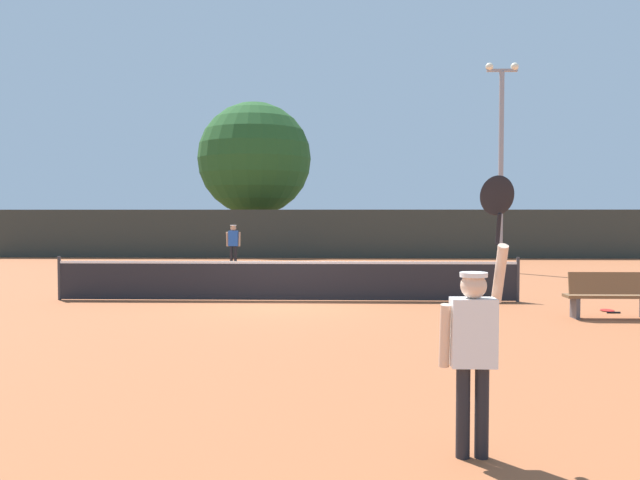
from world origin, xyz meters
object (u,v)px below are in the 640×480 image
(player_receiving, at_px, (233,241))
(spare_racket, at_px, (608,310))
(light_pole, at_px, (501,153))
(parked_car_far, at_px, (422,237))
(tennis_ball, at_px, (242,292))
(courtside_bench, at_px, (612,295))
(large_tree, at_px, (255,159))
(parked_car_near, at_px, (176,237))
(player_serving, at_px, (474,335))
(parked_car_mid, at_px, (356,238))

(player_receiving, bearing_deg, spare_racket, 130.89)
(light_pole, distance_m, parked_car_far, 14.32)
(tennis_ball, height_order, parked_car_far, parked_car_far)
(courtside_bench, relative_size, large_tree, 0.22)
(courtside_bench, bearing_deg, spare_racket, 70.76)
(large_tree, relative_size, parked_car_near, 1.94)
(player_receiving, bearing_deg, parked_car_far, -127.74)
(tennis_ball, xyz_separation_m, courtside_bench, (8.04, -3.93, 0.45))
(player_serving, height_order, player_receiving, player_serving)
(parked_car_near, height_order, parked_car_far, same)
(player_receiving, bearing_deg, player_serving, 105.04)
(large_tree, bearing_deg, player_receiving, -87.71)
(tennis_ball, bearing_deg, parked_car_mid, 79.40)
(parked_car_near, xyz_separation_m, parked_car_far, (14.42, 0.00, 0.00))
(tennis_ball, relative_size, large_tree, 0.01)
(tennis_ball, distance_m, parked_car_near, 21.57)
(large_tree, bearing_deg, light_pole, -47.86)
(player_receiving, distance_m, spare_racket, 15.37)
(tennis_ball, height_order, parked_car_near, parked_car_near)
(player_receiving, distance_m, large_tree, 10.31)
(player_receiving, relative_size, spare_racket, 3.23)
(spare_racket, height_order, parked_car_mid, parked_car_mid)
(player_receiving, distance_m, parked_car_mid, 11.49)
(player_serving, height_order, parked_car_near, player_serving)
(spare_racket, bearing_deg, parked_car_near, 123.43)
(courtside_bench, bearing_deg, parked_car_mid, 101.13)
(light_pole, relative_size, large_tree, 0.92)
(tennis_ball, bearing_deg, courtside_bench, -26.04)
(player_serving, relative_size, tennis_ball, 35.79)
(courtside_bench, height_order, parked_car_far, parked_car_far)
(player_receiving, distance_m, tennis_ball, 8.89)
(light_pole, xyz_separation_m, parked_car_mid, (-4.89, 12.36, -3.55))
(light_pole, distance_m, large_tree, 15.62)
(player_serving, xyz_separation_m, large_tree, (-5.77, 29.50, 4.07))
(player_receiving, relative_size, parked_car_mid, 0.38)
(tennis_ball, distance_m, light_pole, 11.52)
(spare_racket, xyz_separation_m, parked_car_far, (-0.97, 23.31, 0.76))
(parked_car_far, bearing_deg, large_tree, -160.28)
(courtside_bench, bearing_deg, player_serving, -120.04)
(light_pole, height_order, parked_car_mid, light_pole)
(large_tree, bearing_deg, parked_car_mid, 8.07)
(player_receiving, relative_size, parked_car_far, 0.38)
(player_serving, distance_m, courtside_bench, 8.62)
(player_serving, distance_m, parked_car_mid, 30.29)
(player_receiving, relative_size, large_tree, 0.20)
(player_serving, distance_m, player_receiving, 20.76)
(courtside_bench, height_order, large_tree, large_tree)
(spare_racket, relative_size, parked_car_near, 0.12)
(player_receiving, xyz_separation_m, parked_car_far, (9.07, 11.72, -0.25))
(parked_car_far, bearing_deg, courtside_bench, -82.29)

